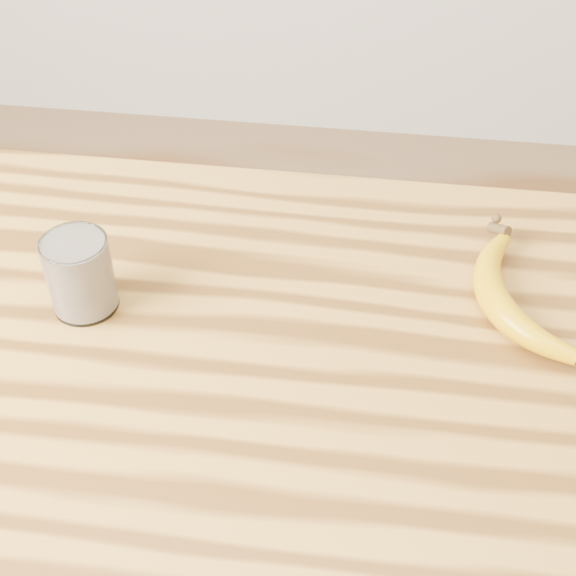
# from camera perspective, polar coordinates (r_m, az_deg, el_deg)

# --- Properties ---
(table) EXTENTS (1.20, 0.80, 0.90)m
(table) POSITION_cam_1_polar(r_m,az_deg,el_deg) (0.90, -8.80, -12.82)
(table) COLOR #AD7B2F
(table) RESTS_ON ground
(smoothie_glass) EXTENTS (0.07, 0.07, 0.09)m
(smoothie_glass) POSITION_cam_1_polar(r_m,az_deg,el_deg) (0.88, -14.59, 0.98)
(smoothie_glass) COLOR white
(smoothie_glass) RESTS_ON table
(banana) EXTENTS (0.19, 0.30, 0.03)m
(banana) POSITION_cam_1_polar(r_m,az_deg,el_deg) (0.89, 14.41, -0.86)
(banana) COLOR #D59D06
(banana) RESTS_ON table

